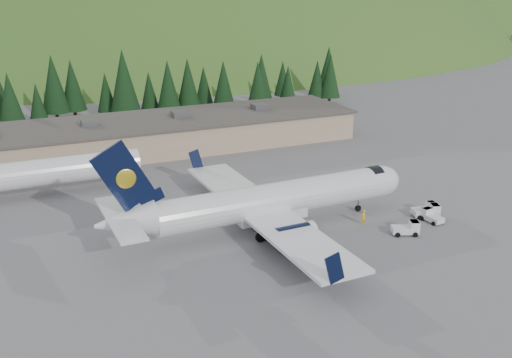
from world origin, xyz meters
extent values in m
plane|color=slate|center=(0.00, 0.00, 0.00)|extent=(600.00, 600.00, 0.00)
cylinder|color=white|center=(0.00, 0.00, 3.49)|extent=(28.80, 4.50, 3.86)
ellipsoid|color=white|center=(14.36, 0.32, 3.49)|extent=(5.10, 3.97, 3.86)
cylinder|color=black|center=(13.33, 0.30, 3.95)|extent=(1.51, 3.21, 3.18)
cone|color=white|center=(-17.43, -0.39, 3.90)|extent=(6.24, 3.99, 3.86)
cube|color=white|center=(-1.03, -0.02, 1.87)|extent=(8.28, 3.47, 1.03)
cube|color=white|center=(-2.05, -0.05, 2.46)|extent=(6.42, 34.99, 0.36)
cube|color=black|center=(-3.98, 17.35, 3.79)|extent=(2.08, 0.20, 2.95)
cube|color=black|center=(-3.20, -17.51, 3.79)|extent=(2.08, 0.20, 2.95)
cylinder|color=black|center=(-1.16, 5.92, 1.59)|extent=(4.36, 2.45, 2.36)
cylinder|color=white|center=(0.79, 5.97, 1.59)|extent=(0.67, 2.52, 2.50)
cube|color=white|center=(-1.16, 5.92, 2.15)|extent=(2.26, 0.31, 0.92)
cylinder|color=black|center=(-0.89, -5.97, 1.59)|extent=(4.36, 2.45, 2.36)
cylinder|color=white|center=(1.06, -5.93, 1.59)|extent=(0.67, 2.52, 2.50)
cube|color=white|center=(-0.89, -5.97, 2.15)|extent=(2.26, 0.31, 0.92)
cube|color=black|center=(-17.23, -0.39, 8.70)|extent=(6.35, 0.45, 7.53)
ellipsoid|color=gold|center=(-17.03, -0.18, 8.49)|extent=(2.03, 0.23, 2.03)
ellipsoid|color=gold|center=(-17.02, -0.59, 8.49)|extent=(2.03, 0.23, 2.03)
cube|color=black|center=(-14.56, -0.33, 6.03)|extent=(2.84, 0.32, 2.03)
cube|color=white|center=(-17.94, -0.40, 4.41)|extent=(2.95, 12.88, 0.23)
cylinder|color=slate|center=(11.28, 0.25, 0.92)|extent=(0.21, 0.21, 1.85)
cylinder|color=black|center=(11.28, 0.25, 0.39)|extent=(0.79, 0.30, 0.78)
cylinder|color=slate|center=(-3.14, 2.70, 1.03)|extent=(0.25, 0.25, 2.05)
cylinder|color=black|center=(-2.73, 2.71, 0.56)|extent=(1.14, 0.38, 1.13)
cylinder|color=black|center=(-3.55, 2.69, 0.56)|extent=(1.14, 0.38, 1.13)
cylinder|color=slate|center=(-3.01, -2.84, 1.03)|extent=(0.25, 0.25, 2.05)
cylinder|color=black|center=(-2.60, -2.83, 0.56)|extent=(1.14, 0.38, 1.13)
cylinder|color=black|center=(-3.42, -2.85, 0.56)|extent=(1.14, 0.38, 1.13)
cylinder|color=white|center=(-22.00, 22.00, 3.20)|extent=(22.00, 3.60, 3.60)
cube|color=silver|center=(17.87, -4.14, 0.55)|extent=(3.20, 1.96, 0.70)
cube|color=silver|center=(18.86, -4.30, 1.15)|extent=(1.21, 1.54, 0.90)
cube|color=black|center=(18.86, -4.30, 1.55)|extent=(1.09, 1.42, 0.10)
cylinder|color=black|center=(18.98, -3.51, 0.28)|extent=(0.59, 0.31, 0.56)
cylinder|color=black|center=(18.73, -5.08, 0.28)|extent=(0.59, 0.31, 0.56)
cylinder|color=black|center=(17.02, -3.19, 0.28)|extent=(0.59, 0.31, 0.56)
cylinder|color=black|center=(16.76, -4.76, 0.28)|extent=(0.59, 0.31, 0.56)
cube|color=silver|center=(17.72, -4.69, 0.55)|extent=(3.35, 2.49, 0.70)
cube|color=silver|center=(18.65, -5.05, 1.15)|extent=(1.44, 1.67, 0.90)
cube|color=black|center=(18.65, -5.05, 1.56)|extent=(1.31, 1.54, 0.10)
cylinder|color=black|center=(18.94, -4.31, 0.28)|extent=(0.60, 0.41, 0.56)
cylinder|color=black|center=(18.36, -5.80, 0.28)|extent=(0.60, 0.41, 0.56)
cylinder|color=black|center=(17.07, -3.58, 0.28)|extent=(0.60, 0.41, 0.56)
cylinder|color=black|center=(16.49, -5.08, 0.28)|extent=(0.60, 0.41, 0.56)
cube|color=silver|center=(17.44, -6.13, 0.49)|extent=(1.62, 2.81, 0.63)
cube|color=silver|center=(17.34, -5.24, 1.03)|extent=(1.34, 1.02, 0.80)
cube|color=black|center=(17.34, -5.24, 1.39)|extent=(1.24, 0.92, 0.09)
cylinder|color=black|center=(16.63, -5.31, 0.25)|extent=(0.25, 0.52, 0.50)
cylinder|color=black|center=(18.06, -5.16, 0.25)|extent=(0.25, 0.52, 0.50)
cylinder|color=black|center=(16.82, -7.09, 0.25)|extent=(0.25, 0.52, 0.50)
cylinder|color=black|center=(18.25, -6.94, 0.25)|extent=(0.25, 0.52, 0.50)
cube|color=tan|center=(-5.00, 38.00, 2.40)|extent=(70.00, 16.00, 4.80)
cube|color=#47423D|center=(-5.00, 38.00, 4.95)|extent=(71.00, 17.00, 0.40)
cube|color=slate|center=(-15.00, 38.00, 5.60)|extent=(2.50, 2.50, 1.00)
cube|color=slate|center=(0.00, 38.00, 5.60)|extent=(2.50, 2.50, 1.00)
cube|color=slate|center=(15.00, 38.00, 5.60)|extent=(2.50, 2.50, 1.00)
cube|color=silver|center=(12.23, -7.68, 0.54)|extent=(3.31, 2.52, 0.69)
cube|color=silver|center=(13.14, -8.06, 1.14)|extent=(1.45, 1.66, 0.89)
cube|color=black|center=(13.14, -8.06, 1.53)|extent=(1.32, 1.53, 0.10)
cylinder|color=black|center=(13.45, -7.34, 0.28)|extent=(0.59, 0.42, 0.55)
cylinder|color=black|center=(12.83, -8.79, 0.28)|extent=(0.59, 0.42, 0.55)
cylinder|color=black|center=(11.64, -6.56, 0.28)|extent=(0.59, 0.42, 0.55)
cylinder|color=black|center=(11.02, -8.02, 0.28)|extent=(0.59, 0.42, 0.55)
imported|color=yellow|center=(9.54, -3.40, 0.91)|extent=(0.75, 0.58, 1.82)
cone|color=black|center=(-25.97, 55.02, 6.87)|extent=(5.04, 5.04, 10.30)
cone|color=black|center=(-21.07, 63.54, 4.84)|extent=(3.55, 3.55, 7.26)
cone|color=black|center=(-17.46, 66.19, 7.68)|extent=(5.64, 5.64, 11.53)
cone|color=black|center=(-13.74, 67.70, 6.95)|extent=(5.10, 5.10, 10.43)
cone|color=black|center=(-7.46, 65.37, 5.38)|extent=(3.95, 3.95, 8.07)
cone|color=black|center=(-4.33, 61.75, 8.21)|extent=(6.02, 6.02, 12.32)
cone|color=black|center=(1.36, 64.26, 5.28)|extent=(3.87, 3.87, 7.93)
cone|color=black|center=(4.48, 60.51, 6.80)|extent=(4.99, 4.99, 10.20)
cone|color=black|center=(8.98, 61.16, 6.87)|extent=(5.04, 5.04, 10.30)
cone|color=black|center=(13.96, 65.52, 5.42)|extent=(3.97, 3.97, 8.12)
cone|color=black|center=(16.66, 60.30, 6.40)|extent=(4.69, 4.69, 9.60)
cone|color=black|center=(22.12, 54.41, 6.54)|extent=(4.80, 4.80, 9.82)
cone|color=black|center=(25.69, 60.41, 6.95)|extent=(5.09, 5.09, 10.42)
cone|color=black|center=(31.02, 57.96, 5.52)|extent=(4.05, 4.05, 8.28)
cone|color=black|center=(33.96, 66.38, 5.44)|extent=(3.99, 3.99, 8.16)
cone|color=black|center=(39.82, 60.34, 5.75)|extent=(4.22, 4.22, 8.63)
cone|color=black|center=(42.29, 58.69, 6.69)|extent=(4.90, 4.90, 10.03)
cone|color=black|center=(46.88, 67.17, 6.98)|extent=(5.12, 5.12, 10.48)
ellipsoid|color=#265016|center=(40.00, 200.00, -85.00)|extent=(420.00, 300.00, 300.00)
ellipsoid|color=#265016|center=(160.00, 240.00, -85.00)|extent=(392.00, 280.00, 280.00)
camera|label=1|loc=(-27.04, -54.33, 26.82)|focal=40.00mm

